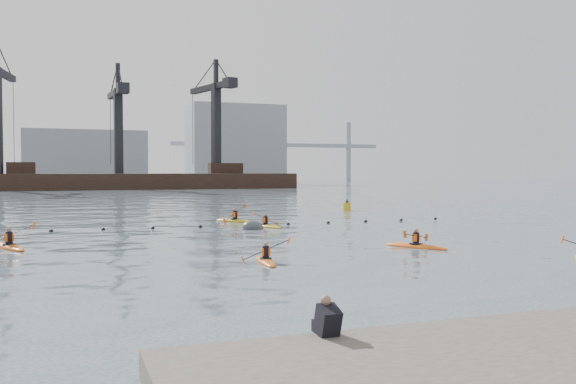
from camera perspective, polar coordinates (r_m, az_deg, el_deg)
name	(u,v)px	position (r m, az deg, el deg)	size (l,w,h in m)	color
ground	(414,288)	(19.63, 11.68, -8.78)	(400.00, 400.00, 0.00)	#323F49
float_line	(222,226)	(40.26, -6.15, -3.18)	(33.24, 0.73, 0.24)	black
barge_pier	(118,180)	(126.77, -15.65, 1.13)	(72.00, 19.30, 29.50)	black
skyline	(115,150)	(167.20, -15.92, 3.84)	(141.00, 28.00, 22.00)	gray
kayaker_0	(266,260)	(24.44, -2.09, -6.39)	(2.02, 2.97, 1.11)	#D55F14
kayaker_2	(9,246)	(31.63, -24.63, -4.62)	(2.31, 3.53, 1.34)	#D75A14
kayaker_3	(265,225)	(39.73, -2.12, -3.14)	(2.06, 3.12, 1.18)	yellow
kayaker_4	(416,245)	(29.71, 11.88, -4.92)	(2.15, 3.16, 1.04)	orange
kayaker_5	(235,220)	(43.87, -4.98, -2.65)	(2.62, 3.31, 1.40)	gold
mooring_buoy	(253,228)	(38.73, -3.29, -3.42)	(2.04, 1.20, 1.02)	#414446
nav_buoy	(347,207)	(55.91, 5.52, -1.37)	(0.69, 0.69, 1.26)	gold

